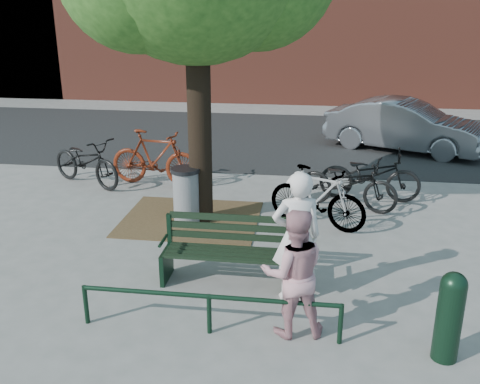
# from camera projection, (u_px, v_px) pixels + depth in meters

# --- Properties ---
(ground) EXTENTS (90.00, 90.00, 0.00)m
(ground) POSITION_uv_depth(u_px,v_px,m) (226.00, 283.00, 7.39)
(ground) COLOR gray
(ground) RESTS_ON ground
(dirt_pit) EXTENTS (2.40, 2.00, 0.02)m
(dirt_pit) POSITION_uv_depth(u_px,v_px,m) (191.00, 219.00, 9.57)
(dirt_pit) COLOR brown
(dirt_pit) RESTS_ON ground
(road) EXTENTS (40.00, 7.00, 0.01)m
(road) POSITION_uv_depth(u_px,v_px,m) (274.00, 138.00, 15.33)
(road) COLOR black
(road) RESTS_ON ground
(park_bench) EXTENTS (1.74, 0.54, 0.97)m
(park_bench) POSITION_uv_depth(u_px,v_px,m) (227.00, 249.00, 7.30)
(park_bench) COLOR black
(park_bench) RESTS_ON ground
(guard_railing) EXTENTS (3.06, 0.06, 0.51)m
(guard_railing) POSITION_uv_depth(u_px,v_px,m) (209.00, 302.00, 6.13)
(guard_railing) COLOR black
(guard_railing) RESTS_ON ground
(person_left) EXTENTS (0.72, 0.56, 1.74)m
(person_left) POSITION_uv_depth(u_px,v_px,m) (296.00, 237.00, 6.73)
(person_left) COLOR silver
(person_left) RESTS_ON ground
(person_right) EXTENTS (0.85, 0.72, 1.54)m
(person_right) POSITION_uv_depth(u_px,v_px,m) (293.00, 273.00, 6.03)
(person_right) COLOR #BD828A
(person_right) RESTS_ON ground
(bollard) EXTENTS (0.28, 0.28, 1.04)m
(bollard) POSITION_uv_depth(u_px,v_px,m) (450.00, 314.00, 5.64)
(bollard) COLOR black
(bollard) RESTS_ON ground
(litter_bin) EXTENTS (0.50, 0.50, 1.01)m
(litter_bin) POSITION_uv_depth(u_px,v_px,m) (186.00, 196.00, 9.22)
(litter_bin) COLOR gray
(litter_bin) RESTS_ON ground
(bicycle_a) EXTENTS (2.06, 1.53, 1.03)m
(bicycle_a) POSITION_uv_depth(u_px,v_px,m) (86.00, 161.00, 11.25)
(bicycle_a) COLOR black
(bicycle_a) RESTS_ON ground
(bicycle_b) EXTENTS (2.03, 0.80, 1.19)m
(bicycle_b) POSITION_uv_depth(u_px,v_px,m) (155.00, 158.00, 11.20)
(bicycle_b) COLOR #5B1D0D
(bicycle_b) RESTS_ON ground
(bicycle_c) EXTENTS (1.99, 1.25, 0.99)m
(bicycle_c) POSITION_uv_depth(u_px,v_px,m) (348.00, 183.00, 9.95)
(bicycle_c) COLOR black
(bicycle_c) RESTS_ON ground
(bicycle_d) EXTENTS (1.82, 1.18, 1.06)m
(bicycle_d) POSITION_uv_depth(u_px,v_px,m) (317.00, 197.00, 9.11)
(bicycle_d) COLOR gray
(bicycle_d) RESTS_ON ground
(bicycle_e) EXTENTS (1.99, 0.85, 1.02)m
(bicycle_e) POSITION_uv_depth(u_px,v_px,m) (370.00, 175.00, 10.38)
(bicycle_e) COLOR black
(bicycle_e) RESTS_ON ground
(parked_car) EXTENTS (4.24, 2.89, 1.32)m
(parked_car) POSITION_uv_depth(u_px,v_px,m) (405.00, 126.00, 13.88)
(parked_car) COLOR slate
(parked_car) RESTS_ON ground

